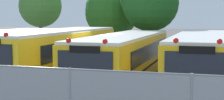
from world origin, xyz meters
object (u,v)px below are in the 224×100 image
school_bus_2 (126,56)px  tree_1 (111,11)px  tree_2 (148,2)px  tree_0 (39,6)px  school_bus_3 (202,58)px  school_bus_1 (58,52)px

school_bus_2 → tree_1: size_ratio=1.89×
school_bus_2 → tree_2: tree_2 is taller
tree_0 → tree_1: 6.56m
school_bus_3 → tree_1: tree_1 is taller
tree_0 → tree_2: 10.40m
tree_1 → tree_2: tree_2 is taller
school_bus_3 → tree_1: (-7.48, 10.51, 2.33)m
school_bus_1 → school_bus_2: school_bus_1 is taller
school_bus_2 → tree_1: 11.53m
school_bus_3 → tree_1: size_ratio=1.83×
school_bus_2 → school_bus_3: school_bus_3 is taller
tree_0 → tree_1: size_ratio=1.00×
tree_2 → school_bus_1: bearing=-111.5°
tree_1 → tree_2: (3.48, -2.55, 0.62)m
school_bus_3 → tree_1: bearing=-54.4°
tree_1 → school_bus_1: bearing=-88.3°
tree_1 → tree_2: bearing=-36.2°
school_bus_1 → tree_0: 13.06m
school_bus_3 → tree_0: tree_0 is taller
school_bus_2 → school_bus_1: bearing=0.7°
school_bus_3 → tree_2: 9.39m
tree_0 → school_bus_2: bearing=-45.8°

